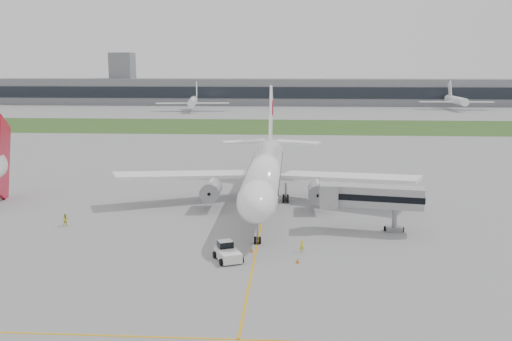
# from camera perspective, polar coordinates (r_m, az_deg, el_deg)

# --- Properties ---
(ground) EXTENTS (600.00, 600.00, 0.00)m
(ground) POSITION_cam_1_polar(r_m,az_deg,el_deg) (85.38, 0.77, -4.23)
(ground) COLOR gray
(ground) RESTS_ON ground
(apron_markings) EXTENTS (70.00, 70.00, 0.04)m
(apron_markings) POSITION_cam_1_polar(r_m,az_deg,el_deg) (80.56, 0.59, -5.14)
(apron_markings) COLOR gold
(apron_markings) RESTS_ON ground
(grass_strip) EXTENTS (600.00, 50.00, 0.02)m
(grass_strip) POSITION_cam_1_polar(r_m,az_deg,el_deg) (203.64, 2.48, 4.44)
(grass_strip) COLOR #2A491B
(grass_strip) RESTS_ON ground
(terminal_building) EXTENTS (320.00, 22.30, 14.00)m
(terminal_building) POSITION_cam_1_polar(r_m,az_deg,el_deg) (312.68, 2.92, 7.87)
(terminal_building) COLOR slate
(terminal_building) RESTS_ON ground
(control_tower) EXTENTS (12.00, 12.00, 56.00)m
(control_tower) POSITION_cam_1_polar(r_m,az_deg,el_deg) (328.94, -13.07, 6.52)
(control_tower) COLOR slate
(control_tower) RESTS_ON ground
(airliner) EXTENTS (48.13, 53.95, 17.88)m
(airliner) POSITION_cam_1_polar(r_m,az_deg,el_deg) (88.88, 0.93, 0.10)
(airliner) COLOR white
(airliner) RESTS_ON ground
(pushback_tug) EXTENTS (3.82, 4.49, 2.01)m
(pushback_tug) POSITION_cam_1_polar(r_m,az_deg,el_deg) (65.23, -2.90, -8.13)
(pushback_tug) COLOR white
(pushback_tug) RESTS_ON ground
(jet_bridge) EXTENTS (13.76, 5.06, 6.27)m
(jet_bridge) POSITION_cam_1_polar(r_m,az_deg,el_deg) (76.55, 11.11, -2.60)
(jet_bridge) COLOR #9E9EA1
(jet_bridge) RESTS_ON ground
(safety_cone_left) EXTENTS (0.42, 0.42, 0.58)m
(safety_cone_left) POSITION_cam_1_polar(r_m,az_deg,el_deg) (67.87, -0.45, -7.93)
(safety_cone_left) COLOR orange
(safety_cone_left) RESTS_ON ground
(safety_cone_right) EXTENTS (0.41, 0.41, 0.57)m
(safety_cone_right) POSITION_cam_1_polar(r_m,az_deg,el_deg) (64.50, 4.18, -8.97)
(safety_cone_right) COLOR orange
(safety_cone_right) RESTS_ON ground
(ground_crew_near) EXTENTS (0.64, 0.53, 1.50)m
(ground_crew_near) POSITION_cam_1_polar(r_m,az_deg,el_deg) (67.99, 4.61, -7.52)
(ground_crew_near) COLOR yellow
(ground_crew_near) RESTS_ON ground
(ground_crew_far) EXTENTS (1.06, 1.05, 1.72)m
(ground_crew_far) POSITION_cam_1_polar(r_m,az_deg,el_deg) (82.50, -18.48, -4.70)
(ground_crew_far) COLOR gold
(ground_crew_far) RESTS_ON ground
(distant_aircraft_left) EXTENTS (37.82, 34.40, 13.02)m
(distant_aircraft_left) POSITION_cam_1_polar(r_m,az_deg,el_deg) (270.58, -6.33, 5.91)
(distant_aircraft_left) COLOR white
(distant_aircraft_left) RESTS_ON ground
(distant_aircraft_right) EXTENTS (35.21, 31.15, 13.33)m
(distant_aircraft_right) POSITION_cam_1_polar(r_m,az_deg,el_deg) (293.41, 19.33, 5.74)
(distant_aircraft_right) COLOR white
(distant_aircraft_right) RESTS_ON ground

